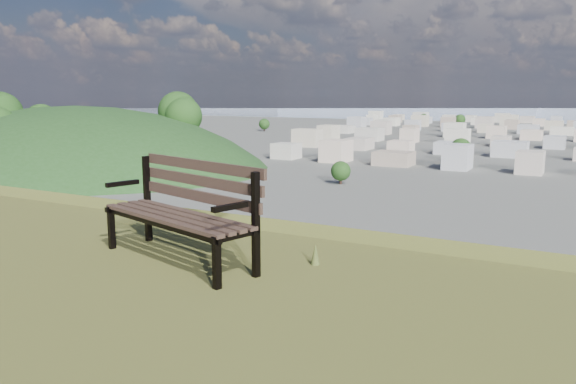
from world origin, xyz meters
The scene contains 4 objects.
park_bench centered at (1.35, 2.79, 25.48)m, with size 1.71×0.95×0.85m.
green_wooded_hill centered at (-162.55, 142.61, 0.13)m, with size 171.12×136.89×85.56m.
city_trees centered at (-26.39, 319.00, 4.83)m, with size 406.52×387.20×9.98m.
far_hills centered at (-60.92, 1402.93, 25.47)m, with size 2050.00×340.00×60.00m.
Camera 1 is at (4.38, -0.93, 26.43)m, focal length 35.00 mm.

